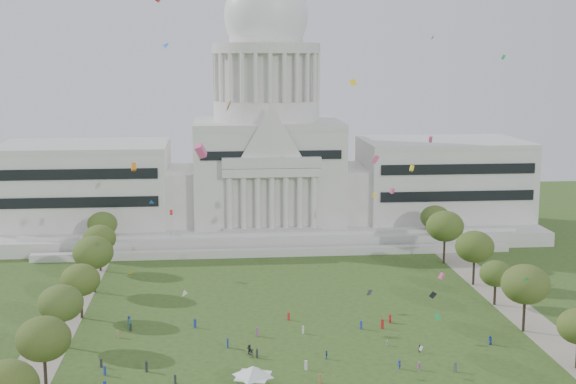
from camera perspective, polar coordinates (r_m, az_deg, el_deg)
The scene contains 26 objects.
ground at distance 140.87m, azimuth 1.77°, elevation -12.82°, with size 400.00×400.00×0.00m, color #314B1C.
capitol at distance 245.23m, azimuth -1.51°, elevation 2.32°, with size 160.00×64.50×91.30m.
path_left at distance 170.89m, azimuth -15.95°, elevation -9.07°, with size 8.00×160.00×0.04m, color gray.
path_right at distance 179.91m, azimuth 16.04°, elevation -8.12°, with size 8.00×160.00×0.04m, color gray.
row_tree_l_1 at distance 136.71m, azimuth -16.99°, elevation -9.96°, with size 8.86×8.86×12.59m.
row_tree_l_2 at distance 155.90m, azimuth -15.86°, elevation -7.62°, with size 8.42×8.42×11.97m.
row_tree_r_2 at distance 164.62m, azimuth 16.54°, elevation -6.31°, with size 9.55×9.55×13.58m.
row_tree_l_3 at distance 171.51m, azimuth -14.55°, elevation -6.07°, with size 8.12×8.12×11.55m.
row_tree_r_3 at distance 180.69m, azimuth 14.56°, elevation -5.63°, with size 7.01×7.01×9.98m.
row_tree_l_4 at distance 188.89m, azimuth -13.69°, elevation -4.20°, with size 9.29×9.29×13.21m.
row_tree_r_4 at distance 194.47m, azimuth 13.13°, elevation -3.81°, with size 9.19×9.19×13.06m.
row_tree_l_5 at distance 207.18m, azimuth -13.27°, elevation -3.23°, with size 8.33×8.33×11.85m.
row_tree_r_5 at distance 212.67m, azimuth 11.10°, elevation -2.40°, with size 9.82×9.82×13.96m.
row_tree_l_6 at distance 224.97m, azimuth -13.07°, elevation -2.24°, with size 8.19×8.19×11.64m.
row_tree_r_6 at distance 230.50m, azimuth 10.43°, elevation -1.80°, with size 8.42×8.42×11.97m.
event_tent at distance 134.05m, azimuth -2.50°, elevation -12.59°, with size 9.06×9.06×4.04m.
person_0 at distance 158.42m, azimuth 14.18°, elevation -10.18°, with size 0.83×0.54×1.70m, color navy.
person_2 at distance 151.95m, azimuth 9.37°, elevation -10.92°, with size 0.73×0.45×1.51m, color #4C4C51.
person_3 at distance 143.93m, azimuth 7.91°, elevation -12.06°, with size 1.06×0.55×1.64m, color navy.
person_4 at distance 147.14m, azimuth 2.75°, elevation -11.49°, with size 0.92×0.50×1.57m, color navy.
person_5 at distance 149.10m, azimuth -2.75°, elevation -11.13°, with size 1.76×0.70×1.90m, color #26262B.
person_8 at distance 147.86m, azimuth -2.62°, elevation -11.38°, with size 0.77×0.47×1.57m, color #4C4C51.
person_9 at distance 144.01m, azimuth 9.32°, elevation -12.11°, with size 0.97×0.50×1.51m, color #994C8C.
person_10 at distance 154.40m, azimuth 7.08°, elevation -10.55°, with size 0.79×0.43×1.35m, color silver.
distant_crowd at distance 152.38m, azimuth -3.74°, elevation -10.70°, with size 61.65×32.92×1.95m.
kite_swarm at distance 138.61m, azimuth 2.57°, elevation -0.01°, with size 89.06×99.71×59.65m.
Camera 1 is at (-16.48, -129.01, 54.11)m, focal length 50.00 mm.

